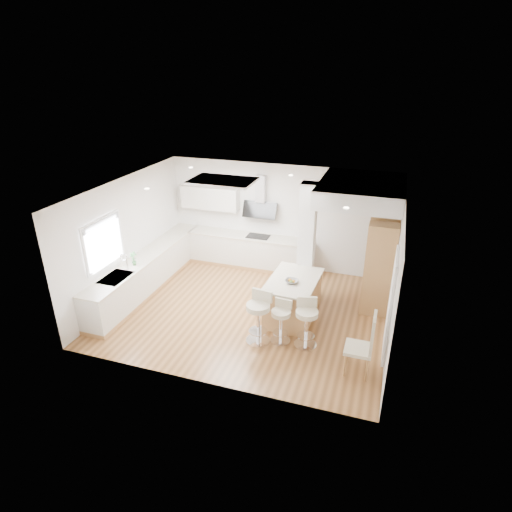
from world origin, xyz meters
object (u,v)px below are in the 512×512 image
at_px(bar_stool_a, 259,315).
at_px(bar_stool_c, 306,320).
at_px(peninsula, 293,298).
at_px(bar_stool_b, 281,319).
at_px(dining_chair, 365,343).

bearing_deg(bar_stool_a, bar_stool_c, 18.00).
distance_m(peninsula, bar_stool_b, 0.94).
bearing_deg(bar_stool_a, dining_chair, -1.32).
distance_m(peninsula, bar_stool_a, 1.17).
bearing_deg(dining_chair, bar_stool_c, 156.40).
bearing_deg(dining_chair, bar_stool_a, 170.66).
xyz_separation_m(bar_stool_a, bar_stool_b, (0.42, 0.14, -0.11)).
relative_size(peninsula, bar_stool_b, 1.74).
height_order(peninsula, bar_stool_a, bar_stool_a).
bearing_deg(bar_stool_c, bar_stool_b, 167.18).
bearing_deg(peninsula, bar_stool_b, -87.83).
bearing_deg(peninsula, dining_chair, -38.45).
height_order(peninsula, bar_stool_b, peninsula).
distance_m(bar_stool_b, bar_stool_c, 0.50).
bearing_deg(dining_chair, peninsula, 139.19).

